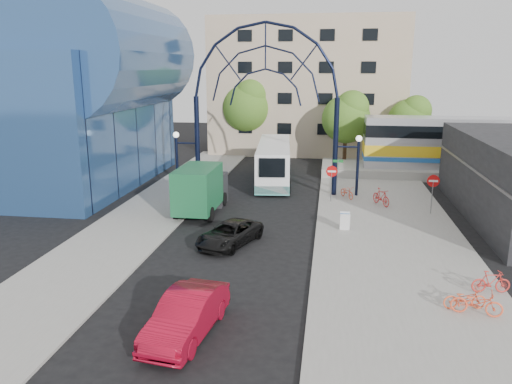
% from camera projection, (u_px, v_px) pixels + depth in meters
% --- Properties ---
extents(ground, '(120.00, 120.00, 0.00)m').
position_uv_depth(ground, '(225.00, 267.00, 23.23)').
color(ground, black).
rests_on(ground, ground).
extents(sidewalk_east, '(8.00, 56.00, 0.12)m').
position_uv_depth(sidewalk_east, '(392.00, 245.00, 25.90)').
color(sidewalk_east, gray).
rests_on(sidewalk_east, ground).
extents(plaza_west, '(5.00, 50.00, 0.12)m').
position_uv_depth(plaza_west, '(140.00, 221.00, 29.90)').
color(plaza_west, gray).
rests_on(plaza_west, ground).
extents(gateway_arch, '(13.64, 0.44, 12.10)m').
position_uv_depth(gateway_arch, '(265.00, 74.00, 34.57)').
color(gateway_arch, black).
rests_on(gateway_arch, ground).
extents(stop_sign, '(0.80, 0.07, 2.50)m').
position_uv_depth(stop_sign, '(332.00, 175.00, 33.56)').
color(stop_sign, slate).
rests_on(stop_sign, sidewalk_east).
extents(do_not_enter_sign, '(0.76, 0.07, 2.48)m').
position_uv_depth(do_not_enter_sign, '(433.00, 185.00, 30.75)').
color(do_not_enter_sign, slate).
rests_on(do_not_enter_sign, sidewalk_east).
extents(street_name_sign, '(0.70, 0.70, 2.80)m').
position_uv_depth(street_name_sign, '(338.00, 171.00, 34.04)').
color(street_name_sign, slate).
rests_on(street_name_sign, sidewalk_east).
extents(sandwich_board, '(0.55, 0.61, 0.99)m').
position_uv_depth(sandwich_board, '(345.00, 219.00, 27.97)').
color(sandwich_board, white).
rests_on(sandwich_board, sidewalk_east).
extents(transit_hall, '(16.50, 18.00, 14.50)m').
position_uv_depth(transit_hall, '(69.00, 98.00, 38.18)').
color(transit_hall, navy).
rests_on(transit_hall, ground).
extents(apartment_block, '(20.00, 12.10, 14.00)m').
position_uv_depth(apartment_block, '(308.00, 86.00, 54.77)').
color(apartment_block, tan).
rests_on(apartment_block, ground).
extents(tree_north_a, '(4.48, 4.48, 7.00)m').
position_uv_depth(tree_north_a, '(348.00, 116.00, 46.09)').
color(tree_north_a, '#382314').
rests_on(tree_north_a, ground).
extents(tree_north_b, '(5.12, 5.12, 8.00)m').
position_uv_depth(tree_north_b, '(248.00, 105.00, 51.20)').
color(tree_north_b, '#382314').
rests_on(tree_north_b, ground).
extents(tree_north_c, '(4.16, 4.16, 6.50)m').
position_uv_depth(tree_north_c, '(411.00, 119.00, 47.22)').
color(tree_north_c, '#382314').
rests_on(tree_north_c, ground).
extents(city_bus, '(3.48, 11.41, 3.09)m').
position_uv_depth(city_bus, '(274.00, 161.00, 40.33)').
color(city_bus, white).
rests_on(city_bus, ground).
extents(green_truck, '(2.40, 6.09, 3.06)m').
position_uv_depth(green_truck, '(201.00, 189.00, 31.63)').
color(green_truck, black).
rests_on(green_truck, ground).
extents(black_suv, '(3.39, 4.75, 1.20)m').
position_uv_depth(black_suv, '(230.00, 234.00, 25.95)').
color(black_suv, black).
rests_on(black_suv, ground).
extents(red_sedan, '(2.20, 4.78, 1.52)m').
position_uv_depth(red_sedan, '(186.00, 315.00, 17.14)').
color(red_sedan, maroon).
rests_on(red_sedan, ground).
extents(bike_near_a, '(1.29, 1.68, 0.85)m').
position_uv_depth(bike_near_a, '(347.00, 192.00, 34.88)').
color(bike_near_a, '#FA5432').
rests_on(bike_near_a, sidewalk_east).
extents(bike_near_b, '(1.36, 1.87, 1.11)m').
position_uv_depth(bike_near_b, '(381.00, 197.00, 33.02)').
color(bike_near_b, red).
rests_on(bike_near_b, sidewalk_east).
extents(bike_far_a, '(1.70, 0.83, 0.86)m').
position_uv_depth(bike_far_a, '(465.00, 298.00, 18.83)').
color(bike_far_a, '#EF5A2F').
rests_on(bike_far_a, sidewalk_east).
extents(bike_far_b, '(1.62, 0.65, 0.95)m').
position_uv_depth(bike_far_b, '(491.00, 282.00, 20.18)').
color(bike_far_b, red).
rests_on(bike_far_b, sidewalk_east).
extents(bike_far_c, '(1.91, 0.94, 0.96)m').
position_uv_depth(bike_far_c, '(477.00, 303.00, 18.37)').
color(bike_far_c, '#FF5A33').
rests_on(bike_far_c, sidewalk_east).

